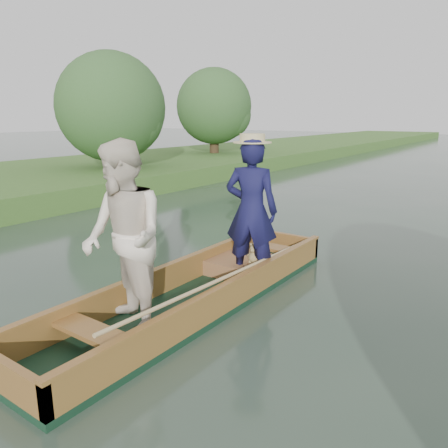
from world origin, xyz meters
The scene contains 3 objects.
ground centered at (0.00, 0.00, 0.00)m, with size 120.00×120.00×0.00m, color #283D30.
trees_far centered at (-0.74, 8.84, 2.56)m, with size 22.88×12.81×4.58m.
punt centered at (-0.01, -0.23, 0.83)m, with size 1.32×5.00×2.15m.
Camera 1 is at (3.31, -4.02, 2.36)m, focal length 35.00 mm.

